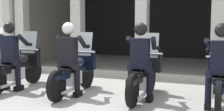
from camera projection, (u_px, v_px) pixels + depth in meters
The scene contains 11 objects.
ground_plane at pixel (146, 72), 9.89m from camera, with size 80.00×80.00×0.00m, color #999993.
station_building at pixel (161, 6), 11.79m from camera, with size 9.71×5.08×3.35m.
kerb_strip at pixel (137, 74), 9.20m from camera, with size 9.21×0.24×0.12m, color #B7B5AD.
motorcycle_far_left at pixel (19, 67), 7.64m from camera, with size 0.62×2.04×1.35m.
police_officer_far_left at pixel (10, 50), 7.33m from camera, with size 0.63×0.61×1.58m.
motorcycle_center_left at pixel (75, 71), 7.08m from camera, with size 0.62×2.04×1.35m.
police_officer_center_left at pixel (69, 53), 6.77m from camera, with size 0.63×0.61×1.58m.
motorcycle_center_right at pixel (144, 74), 6.69m from camera, with size 0.62×2.04×1.35m.
police_officer_center_right at pixel (141, 55), 6.37m from camera, with size 0.63×0.61×1.58m.
motorcycle_far_right at pixel (221, 80), 6.01m from camera, with size 0.62×2.04×1.35m.
police_officer_far_right at pixel (221, 59), 5.69m from camera, with size 0.63×0.61×1.58m.
Camera 1 is at (2.49, -6.51, 1.65)m, focal length 50.98 mm.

